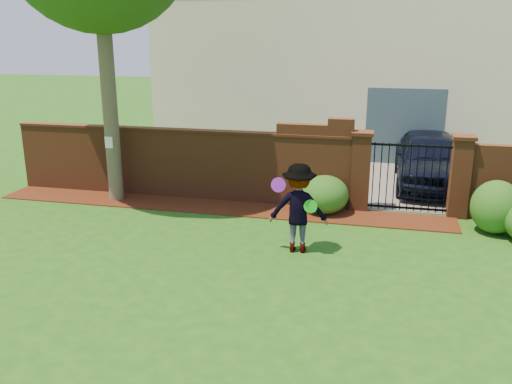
% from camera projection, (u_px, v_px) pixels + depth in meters
% --- Properties ---
extents(ground, '(80.00, 80.00, 0.01)m').
position_uv_depth(ground, '(211.00, 268.00, 9.72)').
color(ground, '#215314').
rests_on(ground, ground).
extents(mulch_bed, '(11.10, 1.08, 0.03)m').
position_uv_depth(mulch_bed, '(216.00, 207.00, 13.03)').
color(mulch_bed, '#3C180B').
rests_on(mulch_bed, ground).
extents(brick_wall, '(8.70, 0.31, 2.16)m').
position_uv_depth(brick_wall, '(183.00, 162.00, 13.63)').
color(brick_wall, brown).
rests_on(brick_wall, ground).
extents(pillar_left, '(0.50, 0.50, 1.88)m').
position_uv_depth(pillar_left, '(361.00, 171.00, 12.65)').
color(pillar_left, brown).
rests_on(pillar_left, ground).
extents(pillar_right, '(0.50, 0.50, 1.88)m').
position_uv_depth(pillar_right, '(460.00, 176.00, 12.16)').
color(pillar_right, brown).
rests_on(pillar_right, ground).
extents(iron_gate, '(1.78, 0.03, 1.60)m').
position_uv_depth(iron_gate, '(409.00, 178.00, 12.43)').
color(iron_gate, black).
rests_on(iron_gate, ground).
extents(driveway, '(3.20, 8.00, 0.01)m').
position_uv_depth(driveway, '(402.00, 171.00, 16.40)').
color(driveway, slate).
rests_on(driveway, ground).
extents(house, '(12.40, 6.40, 6.30)m').
position_uv_depth(house, '(336.00, 58.00, 19.79)').
color(house, '#EEDEC7').
rests_on(house, ground).
extents(car, '(1.77, 4.40, 1.50)m').
position_uv_depth(car, '(430.00, 161.00, 14.51)').
color(car, black).
rests_on(car, ground).
extents(paper_notice, '(0.20, 0.01, 0.28)m').
position_uv_depth(paper_notice, '(109.00, 142.00, 13.08)').
color(paper_notice, white).
rests_on(paper_notice, tree).
extents(shrub_left, '(1.10, 1.10, 0.90)m').
position_uv_depth(shrub_left, '(325.00, 195.00, 12.52)').
color(shrub_left, '#185218').
rests_on(shrub_left, ground).
extents(shrub_middle, '(1.03, 1.03, 1.13)m').
position_uv_depth(shrub_middle, '(496.00, 207.00, 11.26)').
color(shrub_middle, '#185218').
rests_on(shrub_middle, ground).
extents(man, '(1.16, 0.72, 1.73)m').
position_uv_depth(man, '(298.00, 209.00, 10.20)').
color(man, gray).
rests_on(man, ground).
extents(frisbee_purple, '(0.28, 0.09, 0.28)m').
position_uv_depth(frisbee_purple, '(278.00, 185.00, 10.12)').
color(frisbee_purple, purple).
rests_on(frisbee_purple, man).
extents(frisbee_green, '(0.25, 0.06, 0.25)m').
position_uv_depth(frisbee_green, '(311.00, 206.00, 9.97)').
color(frisbee_green, '#17B218').
rests_on(frisbee_green, man).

